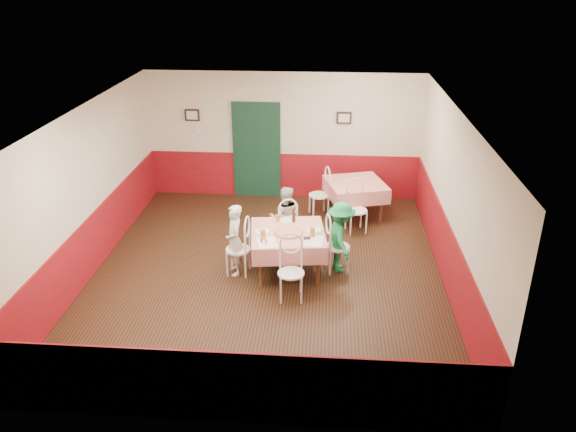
# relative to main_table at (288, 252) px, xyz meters

# --- Properties ---
(floor) EXTENTS (7.00, 7.00, 0.00)m
(floor) POSITION_rel_main_table_xyz_m (-0.35, -0.05, -0.38)
(floor) COLOR black
(floor) RESTS_ON ground
(ceiling) EXTENTS (7.00, 7.00, 0.00)m
(ceiling) POSITION_rel_main_table_xyz_m (-0.35, -0.05, 2.42)
(ceiling) COLOR white
(ceiling) RESTS_ON back_wall
(back_wall) EXTENTS (6.00, 0.10, 2.80)m
(back_wall) POSITION_rel_main_table_xyz_m (-0.35, 3.45, 1.02)
(back_wall) COLOR beige
(back_wall) RESTS_ON ground
(front_wall) EXTENTS (6.00, 0.10, 2.80)m
(front_wall) POSITION_rel_main_table_xyz_m (-0.35, -3.55, 1.02)
(front_wall) COLOR beige
(front_wall) RESTS_ON ground
(left_wall) EXTENTS (0.10, 7.00, 2.80)m
(left_wall) POSITION_rel_main_table_xyz_m (-3.35, -0.05, 1.02)
(left_wall) COLOR beige
(left_wall) RESTS_ON ground
(right_wall) EXTENTS (0.10, 7.00, 2.80)m
(right_wall) POSITION_rel_main_table_xyz_m (2.65, -0.05, 1.02)
(right_wall) COLOR beige
(right_wall) RESTS_ON ground
(wainscot_back) EXTENTS (6.00, 0.03, 1.00)m
(wainscot_back) POSITION_rel_main_table_xyz_m (-0.35, 3.43, 0.12)
(wainscot_back) COLOR maroon
(wainscot_back) RESTS_ON ground
(wainscot_front) EXTENTS (6.00, 0.03, 1.00)m
(wainscot_front) POSITION_rel_main_table_xyz_m (-0.35, -3.54, 0.12)
(wainscot_front) COLOR maroon
(wainscot_front) RESTS_ON ground
(wainscot_left) EXTENTS (0.03, 7.00, 1.00)m
(wainscot_left) POSITION_rel_main_table_xyz_m (-3.33, -0.05, 0.12)
(wainscot_left) COLOR maroon
(wainscot_left) RESTS_ON ground
(wainscot_right) EXTENTS (0.03, 7.00, 1.00)m
(wainscot_right) POSITION_rel_main_table_xyz_m (2.64, -0.05, 0.12)
(wainscot_right) COLOR maroon
(wainscot_right) RESTS_ON ground
(door) EXTENTS (0.96, 0.06, 2.10)m
(door) POSITION_rel_main_table_xyz_m (-0.95, 3.40, 0.68)
(door) COLOR black
(door) RESTS_ON ground
(picture_left) EXTENTS (0.32, 0.03, 0.26)m
(picture_left) POSITION_rel_main_table_xyz_m (-2.35, 3.40, 1.48)
(picture_left) COLOR black
(picture_left) RESTS_ON back_wall
(picture_right) EXTENTS (0.32, 0.03, 0.26)m
(picture_right) POSITION_rel_main_table_xyz_m (0.95, 3.40, 1.48)
(picture_right) COLOR black
(picture_right) RESTS_ON back_wall
(thermostat) EXTENTS (0.10, 0.03, 0.10)m
(thermostat) POSITION_rel_main_table_xyz_m (-2.25, 3.40, 1.12)
(thermostat) COLOR white
(thermostat) RESTS_ON back_wall
(main_table) EXTENTS (1.37, 1.37, 0.77)m
(main_table) POSITION_rel_main_table_xyz_m (0.00, 0.00, 0.00)
(main_table) COLOR red
(main_table) RESTS_ON ground
(second_table) EXTENTS (1.39, 1.39, 0.77)m
(second_table) POSITION_rel_main_table_xyz_m (1.22, 2.42, 0.00)
(second_table) COLOR red
(second_table) RESTS_ON ground
(chair_left) EXTENTS (0.45, 0.45, 0.90)m
(chair_left) POSITION_rel_main_table_xyz_m (-0.84, -0.11, 0.08)
(chair_left) COLOR white
(chair_left) RESTS_ON ground
(chair_right) EXTENTS (0.50, 0.50, 0.90)m
(chair_right) POSITION_rel_main_table_xyz_m (0.84, 0.11, 0.08)
(chair_right) COLOR white
(chair_right) RESTS_ON ground
(chair_far) EXTENTS (0.54, 0.54, 0.90)m
(chair_far) POSITION_rel_main_table_xyz_m (-0.11, 0.84, 0.08)
(chair_far) COLOR white
(chair_far) RESTS_ON ground
(chair_near) EXTENTS (0.45, 0.45, 0.90)m
(chair_near) POSITION_rel_main_table_xyz_m (0.11, -0.84, 0.08)
(chair_near) COLOR white
(chair_near) RESTS_ON ground
(chair_second_a) EXTENTS (0.52, 0.52, 0.90)m
(chair_second_a) POSITION_rel_main_table_xyz_m (0.47, 2.42, 0.08)
(chair_second_a) COLOR white
(chair_second_a) RESTS_ON ground
(chair_second_b) EXTENTS (0.52, 0.52, 0.90)m
(chair_second_b) POSITION_rel_main_table_xyz_m (1.22, 1.67, 0.08)
(chair_second_b) COLOR white
(chair_second_b) RESTS_ON ground
(pizza) EXTENTS (0.52, 0.52, 0.03)m
(pizza) POSITION_rel_main_table_xyz_m (0.02, -0.06, 0.40)
(pizza) COLOR #B74723
(pizza) RESTS_ON main_table
(plate_left) EXTENTS (0.28, 0.28, 0.01)m
(plate_left) POSITION_rel_main_table_xyz_m (-0.43, -0.04, 0.39)
(plate_left) COLOR white
(plate_left) RESTS_ON main_table
(plate_right) EXTENTS (0.28, 0.28, 0.01)m
(plate_right) POSITION_rel_main_table_xyz_m (0.43, 0.07, 0.39)
(plate_right) COLOR white
(plate_right) RESTS_ON main_table
(plate_far) EXTENTS (0.28, 0.28, 0.01)m
(plate_far) POSITION_rel_main_table_xyz_m (-0.06, 0.41, 0.39)
(plate_far) COLOR white
(plate_far) RESTS_ON main_table
(glass_a) EXTENTS (0.09, 0.09, 0.15)m
(glass_a) POSITION_rel_main_table_xyz_m (-0.39, -0.29, 0.46)
(glass_a) COLOR #BF7219
(glass_a) RESTS_ON main_table
(glass_b) EXTENTS (0.09, 0.09, 0.15)m
(glass_b) POSITION_rel_main_table_xyz_m (0.41, -0.14, 0.46)
(glass_b) COLOR #BF7219
(glass_b) RESTS_ON main_table
(glass_c) EXTENTS (0.08, 0.08, 0.12)m
(glass_c) POSITION_rel_main_table_xyz_m (-0.21, 0.40, 0.45)
(glass_c) COLOR #BF7219
(glass_c) RESTS_ON main_table
(beer_bottle) EXTENTS (0.07, 0.07, 0.23)m
(beer_bottle) POSITION_rel_main_table_xyz_m (0.07, 0.39, 0.50)
(beer_bottle) COLOR #381C0A
(beer_bottle) RESTS_ON main_table
(shaker_a) EXTENTS (0.04, 0.04, 0.09)m
(shaker_a) POSITION_rel_main_table_xyz_m (-0.34, -0.46, 0.43)
(shaker_a) COLOR silver
(shaker_a) RESTS_ON main_table
(shaker_b) EXTENTS (0.04, 0.04, 0.09)m
(shaker_b) POSITION_rel_main_table_xyz_m (-0.31, -0.52, 0.43)
(shaker_b) COLOR silver
(shaker_b) RESTS_ON main_table
(shaker_c) EXTENTS (0.04, 0.04, 0.09)m
(shaker_c) POSITION_rel_main_table_xyz_m (-0.40, -0.42, 0.43)
(shaker_c) COLOR #B23319
(shaker_c) RESTS_ON main_table
(menu_left) EXTENTS (0.40, 0.47, 0.00)m
(menu_left) POSITION_rel_main_table_xyz_m (-0.31, -0.42, 0.39)
(menu_left) COLOR white
(menu_left) RESTS_ON main_table
(menu_right) EXTENTS (0.33, 0.42, 0.00)m
(menu_right) POSITION_rel_main_table_xyz_m (0.44, -0.31, 0.39)
(menu_right) COLOR white
(menu_right) RESTS_ON main_table
(wallet) EXTENTS (0.12, 0.10, 0.02)m
(wallet) POSITION_rel_main_table_xyz_m (0.33, -0.23, 0.40)
(wallet) COLOR black
(wallet) RESTS_ON main_table
(diner_left) EXTENTS (0.42, 0.53, 1.25)m
(diner_left) POSITION_rel_main_table_xyz_m (-0.89, -0.12, 0.25)
(diner_left) COLOR gray
(diner_left) RESTS_ON ground
(diner_far) EXTENTS (0.63, 0.51, 1.21)m
(diner_far) POSITION_rel_main_table_xyz_m (-0.12, 0.89, 0.23)
(diner_far) COLOR gray
(diner_far) RESTS_ON ground
(diner_right) EXTENTS (0.63, 0.90, 1.26)m
(diner_right) POSITION_rel_main_table_xyz_m (0.89, 0.12, 0.26)
(diner_right) COLOR gray
(diner_right) RESTS_ON ground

